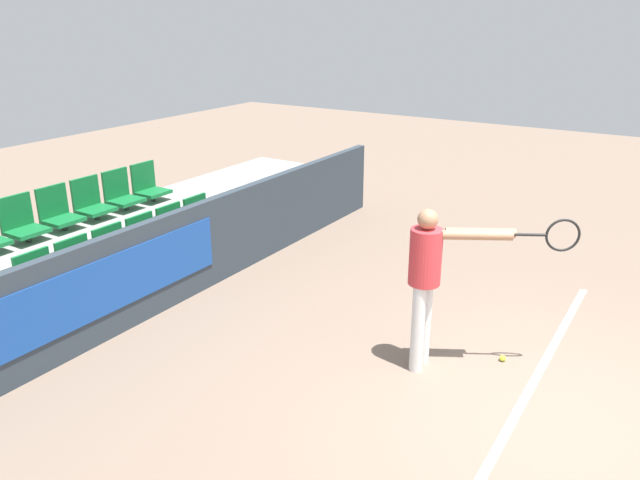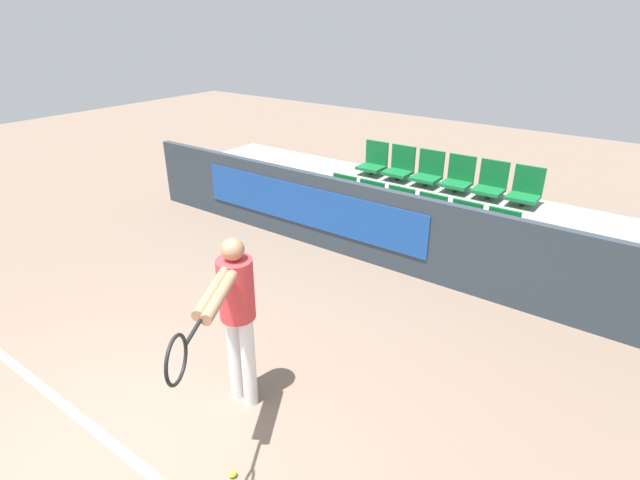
{
  "view_description": "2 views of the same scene",
  "coord_description": "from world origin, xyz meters",
  "px_view_note": "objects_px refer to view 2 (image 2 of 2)",
  "views": [
    {
      "loc": [
        -4.98,
        -0.78,
        3.39
      ],
      "look_at": [
        0.34,
        2.56,
        1.08
      ],
      "focal_mm": 35.0,
      "sensor_mm": 36.0,
      "label": 1
    },
    {
      "loc": [
        2.99,
        -1.24,
        3.35
      ],
      "look_at": [
        0.18,
        2.59,
        1.17
      ],
      "focal_mm": 28.0,
      "sensor_mm": 36.0,
      "label": 2
    }
  ],
  "objects_px": {
    "stadium_chair_7": "(400,166)",
    "stadium_chair_10": "(491,183)",
    "stadium_chair_6": "(374,161)",
    "stadium_chair_8": "(428,171)",
    "stadium_chair_2": "(397,210)",
    "stadium_chair_5": "(499,235)",
    "stadium_chair_11": "(526,190)",
    "stadium_chair_9": "(458,177)",
    "stadium_chair_0": "(341,196)",
    "stadium_chair_1": "(368,203)",
    "tennis_player": "(235,310)",
    "tennis_ball": "(232,474)",
    "stadium_chair_3": "(429,217)",
    "stadium_chair_4": "(463,226)"
  },
  "relations": [
    {
      "from": "stadium_chair_0",
      "to": "tennis_player",
      "type": "distance_m",
      "value": 4.27
    },
    {
      "from": "stadium_chair_2",
      "to": "stadium_chair_7",
      "type": "relative_size",
      "value": 1.0
    },
    {
      "from": "tennis_ball",
      "to": "stadium_chair_3",
      "type": "bearing_deg",
      "value": 96.41
    },
    {
      "from": "stadium_chair_0",
      "to": "tennis_player",
      "type": "xyz_separation_m",
      "value": [
        1.57,
        -3.94,
        0.45
      ]
    },
    {
      "from": "stadium_chair_0",
      "to": "stadium_chair_11",
      "type": "height_order",
      "value": "stadium_chair_11"
    },
    {
      "from": "stadium_chair_4",
      "to": "stadium_chair_6",
      "type": "bearing_deg",
      "value": 153.98
    },
    {
      "from": "stadium_chair_4",
      "to": "stadium_chair_10",
      "type": "height_order",
      "value": "stadium_chair_10"
    },
    {
      "from": "stadium_chair_9",
      "to": "tennis_ball",
      "type": "distance_m",
      "value": 5.68
    },
    {
      "from": "stadium_chair_1",
      "to": "stadium_chair_11",
      "type": "height_order",
      "value": "stadium_chair_11"
    },
    {
      "from": "stadium_chair_5",
      "to": "stadium_chair_11",
      "type": "height_order",
      "value": "stadium_chair_11"
    },
    {
      "from": "stadium_chair_6",
      "to": "stadium_chair_3",
      "type": "bearing_deg",
      "value": -33.06
    },
    {
      "from": "stadium_chair_0",
      "to": "stadium_chair_9",
      "type": "distance_m",
      "value": 1.89
    },
    {
      "from": "stadium_chair_2",
      "to": "stadium_chair_9",
      "type": "height_order",
      "value": "stadium_chair_9"
    },
    {
      "from": "stadium_chair_7",
      "to": "stadium_chair_10",
      "type": "bearing_deg",
      "value": 0.0
    },
    {
      "from": "stadium_chair_8",
      "to": "stadium_chair_9",
      "type": "height_order",
      "value": "same"
    },
    {
      "from": "stadium_chair_7",
      "to": "tennis_player",
      "type": "distance_m",
      "value": 5.07
    },
    {
      "from": "stadium_chair_0",
      "to": "stadium_chair_9",
      "type": "relative_size",
      "value": 1.0
    },
    {
      "from": "stadium_chair_5",
      "to": "stadium_chair_11",
      "type": "relative_size",
      "value": 1.0
    },
    {
      "from": "stadium_chair_2",
      "to": "stadium_chair_6",
      "type": "height_order",
      "value": "stadium_chair_6"
    },
    {
      "from": "stadium_chair_11",
      "to": "tennis_player",
      "type": "xyz_separation_m",
      "value": [
        -1.03,
        -4.96,
        0.09
      ]
    },
    {
      "from": "stadium_chair_0",
      "to": "stadium_chair_1",
      "type": "relative_size",
      "value": 1.0
    },
    {
      "from": "stadium_chair_1",
      "to": "tennis_player",
      "type": "relative_size",
      "value": 0.34
    },
    {
      "from": "stadium_chair_4",
      "to": "stadium_chair_9",
      "type": "bearing_deg",
      "value": 117.12
    },
    {
      "from": "stadium_chair_5",
      "to": "stadium_chair_6",
      "type": "bearing_deg",
      "value": 158.67
    },
    {
      "from": "stadium_chair_2",
      "to": "stadium_chair_7",
      "type": "xyz_separation_m",
      "value": [
        -0.52,
        1.01,
        0.36
      ]
    },
    {
      "from": "stadium_chair_1",
      "to": "stadium_chair_10",
      "type": "xyz_separation_m",
      "value": [
        1.56,
        1.01,
        0.36
      ]
    },
    {
      "from": "stadium_chair_4",
      "to": "stadium_chair_6",
      "type": "relative_size",
      "value": 1.0
    },
    {
      "from": "stadium_chair_8",
      "to": "tennis_player",
      "type": "height_order",
      "value": "tennis_player"
    },
    {
      "from": "stadium_chair_0",
      "to": "tennis_ball",
      "type": "bearing_deg",
      "value": -65.62
    },
    {
      "from": "stadium_chair_9",
      "to": "tennis_player",
      "type": "height_order",
      "value": "tennis_player"
    },
    {
      "from": "tennis_ball",
      "to": "stadium_chair_1",
      "type": "bearing_deg",
      "value": 108.75
    },
    {
      "from": "stadium_chair_0",
      "to": "stadium_chair_3",
      "type": "distance_m",
      "value": 1.56
    },
    {
      "from": "stadium_chair_5",
      "to": "stadium_chair_0",
      "type": "bearing_deg",
      "value": 180.0
    },
    {
      "from": "stadium_chair_8",
      "to": "tennis_ball",
      "type": "relative_size",
      "value": 8.61
    },
    {
      "from": "stadium_chair_7",
      "to": "stadium_chair_10",
      "type": "relative_size",
      "value": 1.0
    },
    {
      "from": "stadium_chair_5",
      "to": "tennis_player",
      "type": "xyz_separation_m",
      "value": [
        -1.03,
        -3.94,
        0.45
      ]
    },
    {
      "from": "stadium_chair_3",
      "to": "stadium_chair_5",
      "type": "height_order",
      "value": "same"
    },
    {
      "from": "stadium_chair_3",
      "to": "stadium_chair_5",
      "type": "xyz_separation_m",
      "value": [
        1.04,
        0.0,
        0.0
      ]
    },
    {
      "from": "stadium_chair_3",
      "to": "stadium_chair_8",
      "type": "xyz_separation_m",
      "value": [
        -0.52,
        1.01,
        0.36
      ]
    },
    {
      "from": "tennis_player",
      "to": "tennis_ball",
      "type": "xyz_separation_m",
      "value": [
        0.5,
        -0.63,
        -1.0
      ]
    },
    {
      "from": "stadium_chair_6",
      "to": "stadium_chair_8",
      "type": "distance_m",
      "value": 1.04
    },
    {
      "from": "stadium_chair_7",
      "to": "stadium_chair_3",
      "type": "bearing_deg",
      "value": -44.31
    },
    {
      "from": "stadium_chair_1",
      "to": "stadium_chair_10",
      "type": "height_order",
      "value": "stadium_chair_10"
    },
    {
      "from": "stadium_chair_10",
      "to": "stadium_chair_11",
      "type": "distance_m",
      "value": 0.52
    },
    {
      "from": "stadium_chair_11",
      "to": "stadium_chair_7",
      "type": "bearing_deg",
      "value": 180.0
    },
    {
      "from": "stadium_chair_11",
      "to": "tennis_ball",
      "type": "distance_m",
      "value": 5.68
    },
    {
      "from": "stadium_chair_1",
      "to": "tennis_player",
      "type": "height_order",
      "value": "tennis_player"
    },
    {
      "from": "stadium_chair_5",
      "to": "stadium_chair_6",
      "type": "xyz_separation_m",
      "value": [
        -2.59,
        1.01,
        0.36
      ]
    },
    {
      "from": "stadium_chair_1",
      "to": "stadium_chair_2",
      "type": "bearing_deg",
      "value": 0.0
    },
    {
      "from": "stadium_chair_1",
      "to": "stadium_chair_10",
      "type": "distance_m",
      "value": 1.89
    }
  ]
}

